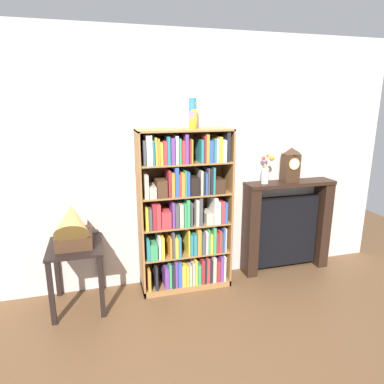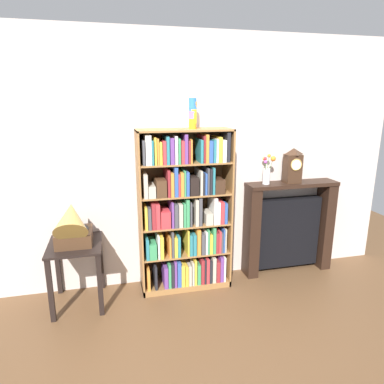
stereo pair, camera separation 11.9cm
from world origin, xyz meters
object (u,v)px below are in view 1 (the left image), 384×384
at_px(gramophone, 72,226).
at_px(flower_vase, 266,171).
at_px(bookshelf, 186,216).
at_px(side_table_left, 76,260).
at_px(mantel_clock, 291,165).
at_px(cup_stack, 193,113).
at_px(fireplace_mantel, 286,226).

distance_m(gramophone, flower_vase, 2.04).
relative_size(bookshelf, side_table_left, 2.65).
bearing_deg(mantel_clock, cup_stack, -177.27).
relative_size(cup_stack, mantel_clock, 0.76).
distance_m(side_table_left, fireplace_mantel, 2.31).
xyz_separation_m(cup_stack, fireplace_mantel, (1.14, 0.08, -1.29)).
bearing_deg(flower_vase, side_table_left, -175.71).
bearing_deg(flower_vase, bookshelf, -176.49).
xyz_separation_m(bookshelf, flower_vase, (0.91, 0.06, 0.41)).
bearing_deg(side_table_left, fireplace_mantel, 4.29).
relative_size(cup_stack, gramophone, 0.58).
bearing_deg(gramophone, mantel_clock, 5.53).
bearing_deg(cup_stack, flower_vase, 3.65).
height_order(cup_stack, gramophone, cup_stack).
bearing_deg(bookshelf, cup_stack, 1.86).
xyz_separation_m(bookshelf, side_table_left, (-1.09, -0.09, -0.30)).
relative_size(cup_stack, side_table_left, 0.46).
bearing_deg(gramophone, side_table_left, 90.00).
distance_m(bookshelf, fireplace_mantel, 1.25).
height_order(bookshelf, gramophone, bookshelf).
relative_size(gramophone, fireplace_mantel, 0.47).
relative_size(cup_stack, flower_vase, 0.90).
bearing_deg(gramophone, fireplace_mantel, 6.06).
relative_size(cup_stack, fireplace_mantel, 0.27).
bearing_deg(cup_stack, bookshelf, -178.14).
bearing_deg(fireplace_mantel, mantel_clock, -117.00).
distance_m(bookshelf, mantel_clock, 1.29).
relative_size(side_table_left, fireplace_mantel, 0.59).
height_order(fireplace_mantel, flower_vase, flower_vase).
xyz_separation_m(bookshelf, mantel_clock, (1.21, 0.06, 0.47)).
height_order(mantel_clock, flower_vase, mantel_clock).
bearing_deg(gramophone, bookshelf, 8.67).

